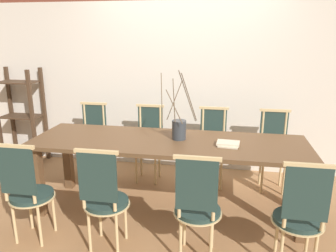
% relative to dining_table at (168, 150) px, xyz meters
% --- Properties ---
extents(ground_plane, '(16.00, 16.00, 0.00)m').
position_rel_dining_table_xyz_m(ground_plane, '(0.00, 0.00, -0.67)').
color(ground_plane, '#9E7047').
extents(wall_rear, '(12.00, 0.06, 3.20)m').
position_rel_dining_table_xyz_m(wall_rear, '(0.00, 1.25, 0.93)').
color(wall_rear, beige).
rests_on(wall_rear, ground_plane).
extents(dining_table, '(2.74, 0.84, 0.77)m').
position_rel_dining_table_xyz_m(dining_table, '(0.00, 0.00, 0.00)').
color(dining_table, brown).
rests_on(dining_table, ground_plane).
extents(chair_near_leftend, '(0.39, 0.39, 0.95)m').
position_rel_dining_table_xyz_m(chair_near_leftend, '(-1.10, -0.74, -0.18)').
color(chair_near_leftend, '#233833').
rests_on(chair_near_leftend, ground_plane).
extents(chair_near_left, '(0.39, 0.39, 0.95)m').
position_rel_dining_table_xyz_m(chair_near_left, '(-0.41, -0.74, -0.18)').
color(chair_near_left, '#233833').
rests_on(chair_near_left, ground_plane).
extents(chair_near_center, '(0.39, 0.39, 0.95)m').
position_rel_dining_table_xyz_m(chair_near_center, '(0.37, -0.74, -0.18)').
color(chair_near_center, '#233833').
rests_on(chair_near_center, ground_plane).
extents(chair_near_right, '(0.39, 0.39, 0.95)m').
position_rel_dining_table_xyz_m(chair_near_right, '(1.14, -0.74, -0.18)').
color(chair_near_right, '#233833').
rests_on(chair_near_right, ground_plane).
extents(chair_far_leftend, '(0.39, 0.39, 0.95)m').
position_rel_dining_table_xyz_m(chair_far_leftend, '(-1.13, 0.74, -0.18)').
color(chair_far_leftend, '#233833').
rests_on(chair_far_leftend, ground_plane).
extents(chair_far_left, '(0.39, 0.39, 0.95)m').
position_rel_dining_table_xyz_m(chair_far_left, '(-0.38, 0.74, -0.18)').
color(chair_far_left, '#233833').
rests_on(chair_far_left, ground_plane).
extents(chair_far_center, '(0.39, 0.39, 0.95)m').
position_rel_dining_table_xyz_m(chair_far_center, '(0.41, 0.74, -0.18)').
color(chair_far_center, '#233833').
rests_on(chair_far_center, ground_plane).
extents(chair_far_right, '(0.39, 0.39, 0.95)m').
position_rel_dining_table_xyz_m(chair_far_right, '(1.12, 0.74, -0.18)').
color(chair_far_right, '#233833').
rests_on(chair_far_right, ground_plane).
extents(vase_centerpiece, '(0.38, 0.34, 0.71)m').
position_rel_dining_table_xyz_m(vase_centerpiece, '(0.10, 0.07, 0.21)').
color(vase_centerpiece, '#33383D').
rests_on(vase_centerpiece, dining_table).
extents(book_stack, '(0.22, 0.19, 0.04)m').
position_rel_dining_table_xyz_m(book_stack, '(0.59, -0.05, 0.12)').
color(book_stack, beige).
rests_on(book_stack, dining_table).
extents(shelving_rack, '(0.57, 0.35, 1.35)m').
position_rel_dining_table_xyz_m(shelving_rack, '(-2.28, 1.00, -0.00)').
color(shelving_rack, '#422D1E').
rests_on(shelving_rack, ground_plane).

